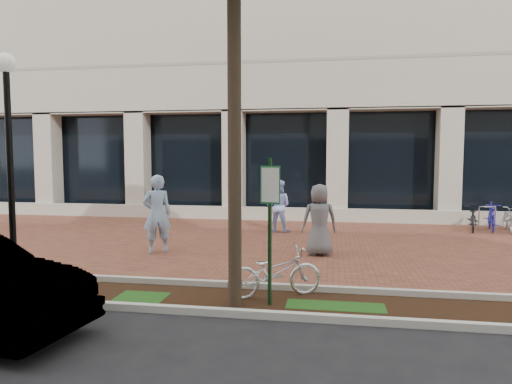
% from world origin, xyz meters
% --- Properties ---
extents(ground, '(120.00, 120.00, 0.00)m').
position_xyz_m(ground, '(0.00, 0.00, 0.00)').
color(ground, black).
rests_on(ground, ground).
extents(brick_plaza, '(40.00, 9.00, 0.01)m').
position_xyz_m(brick_plaza, '(0.00, 0.00, 0.01)').
color(brick_plaza, brown).
rests_on(brick_plaza, ground).
extents(planting_strip, '(40.00, 1.50, 0.01)m').
position_xyz_m(planting_strip, '(0.00, -5.25, 0.01)').
color(planting_strip, black).
rests_on(planting_strip, ground).
extents(curb_plaza_side, '(40.00, 0.12, 0.12)m').
position_xyz_m(curb_plaza_side, '(0.00, -4.50, 0.06)').
color(curb_plaza_side, '#BABAB0').
rests_on(curb_plaza_side, ground).
extents(curb_street_side, '(40.00, 0.12, 0.12)m').
position_xyz_m(curb_street_side, '(0.00, -6.00, 0.06)').
color(curb_street_side, '#BABAB0').
rests_on(curb_street_side, ground).
extents(near_office_building, '(40.00, 12.12, 16.00)m').
position_xyz_m(near_office_building, '(0.00, 10.47, 10.05)').
color(near_office_building, '#BEB5A2').
rests_on(near_office_building, ground).
extents(parking_sign, '(0.34, 0.07, 2.44)m').
position_xyz_m(parking_sign, '(0.81, -5.39, 1.55)').
color(parking_sign, '#163D1B').
rests_on(parking_sign, ground).
extents(lamppost, '(0.36, 0.36, 4.37)m').
position_xyz_m(lamppost, '(-4.22, -4.92, 2.47)').
color(lamppost, black).
rests_on(lamppost, ground).
extents(locked_bicycle, '(1.79, 1.23, 0.89)m').
position_xyz_m(locked_bicycle, '(0.84, -4.91, 0.44)').
color(locked_bicycle, silver).
rests_on(locked_bicycle, ground).
extents(pedestrian_left, '(0.86, 0.76, 1.99)m').
position_xyz_m(pedestrian_left, '(-2.56, -1.79, 1.00)').
color(pedestrian_left, '#90B2D8').
rests_on(pedestrian_left, ground).
extents(pedestrian_mid, '(0.90, 0.75, 1.70)m').
position_xyz_m(pedestrian_mid, '(0.11, 1.88, 0.85)').
color(pedestrian_mid, '#98A8E3').
rests_on(pedestrian_mid, ground).
extents(pedestrian_right, '(0.96, 0.72, 1.78)m').
position_xyz_m(pedestrian_right, '(1.51, -1.41, 0.89)').
color(pedestrian_right, slate).
rests_on(pedestrian_right, ground).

